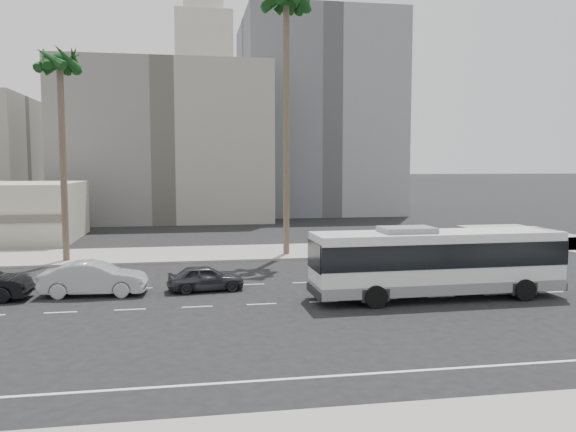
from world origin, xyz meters
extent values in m
plane|color=black|center=(0.00, 0.00, 0.00)|extent=(700.00, 700.00, 0.00)
cube|color=gray|center=(0.00, 15.50, 0.07)|extent=(120.00, 7.00, 0.15)
cube|color=slate|center=(-12.00, 45.00, 9.00)|extent=(24.00, 18.00, 18.00)
cube|color=slate|center=(8.00, 52.00, 13.00)|extent=(20.00, 20.00, 26.00)
cube|color=beige|center=(-2.00, 250.00, 22.00)|extent=(42.00, 42.00, 44.00)
cube|color=beige|center=(-2.00, 250.00, 60.00)|extent=(26.00, 26.00, 32.00)
cube|color=#5B5E65|center=(45.00, 230.00, 35.00)|extent=(26.00, 26.00, 70.00)
cube|color=#5B5E65|center=(70.00, 260.00, 30.00)|extent=(22.00, 22.00, 60.00)
cube|color=silver|center=(2.65, -0.18, 1.91)|extent=(12.36, 2.95, 2.76)
cube|color=black|center=(2.65, -0.18, 2.28)|extent=(12.43, 3.01, 1.17)
cube|color=slate|center=(2.65, -0.18, 0.69)|extent=(12.39, 2.99, 0.53)
cube|color=slate|center=(1.05, -0.18, 3.40)|extent=(2.58, 1.75, 0.32)
cube|color=#262628|center=(8.48, -0.18, 3.13)|extent=(0.67, 1.92, 0.32)
cylinder|color=black|center=(6.57, -1.54, 0.53)|extent=(1.06, 0.32, 1.06)
cylinder|color=black|center=(6.57, 1.18, 0.53)|extent=(1.06, 0.32, 1.06)
cylinder|color=black|center=(-0.96, -1.54, 0.53)|extent=(1.06, 0.32, 1.06)
cylinder|color=black|center=(-0.96, 1.18, 0.53)|extent=(1.06, 0.32, 1.06)
imported|color=#28282D|center=(-8.51, 3.43, 0.67)|extent=(1.98, 4.10, 1.35)
imported|color=#A0A3A7|center=(-14.05, 3.34, 0.85)|extent=(2.11, 5.24, 1.69)
cylinder|color=brown|center=(-2.44, 14.13, 8.92)|extent=(0.49, 0.49, 17.84)
cylinder|color=brown|center=(-17.51, 13.77, 6.54)|extent=(0.41, 0.41, 13.08)
camera|label=1|loc=(-9.24, -26.25, 6.57)|focal=35.70mm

